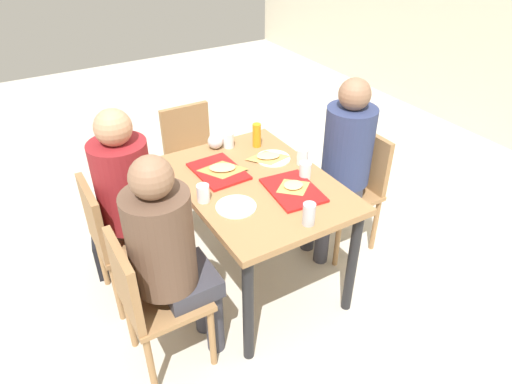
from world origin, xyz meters
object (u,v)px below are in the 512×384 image
person_in_red (132,193)px  plastic_cup_d (305,170)px  tray_red_far (293,190)px  plastic_cup_c (228,140)px  main_table (256,196)px  soda_can (309,214)px  person_in_brown_jacket (169,249)px  plastic_cup_a (302,157)px  handbag (107,249)px  chair_left_end (192,154)px  paper_plate_center (273,158)px  chair_far_side (355,182)px  plastic_cup_b (203,193)px  pizza_slice_c (268,157)px  pizza_slice_b (293,186)px  foil_bundle (215,141)px  person_far_side (343,156)px  chair_near_right (148,296)px  pizza_slice_a (222,168)px  chair_near_left (115,234)px  tray_red_near (218,171)px  paper_plate_near_edge (236,207)px  condiment_bottle (257,135)px

person_in_red → plastic_cup_d: person_in_red is taller
tray_red_far → plastic_cup_c: 0.66m
main_table → soda_can: 0.52m
person_in_brown_jacket → soda_can: (0.20, 0.68, 0.08)m
plastic_cup_a → handbag: (-0.61, -1.16, -0.68)m
tray_red_far → chair_left_end: bearing=-173.9°
tray_red_far → paper_plate_center: tray_red_far is taller
chair_far_side → handbag: chair_far_side is taller
plastic_cup_b → plastic_cup_c: bearing=139.7°
pizza_slice_c → plastic_cup_c: plastic_cup_c is taller
chair_far_side → pizza_slice_b: bearing=-74.3°
main_table → foil_bundle: (-0.49, -0.02, 0.15)m
person_far_side → chair_near_right: bearing=-78.8°
pizza_slice_b → plastic_cup_d: bearing=118.2°
plastic_cup_c → foil_bundle: same height
person_in_red → tray_red_far: person_in_red is taller
tray_red_far → paper_plate_center: bearing=164.5°
chair_left_end → soda_can: 1.48m
plastic_cup_b → foil_bundle: 0.61m
chair_left_end → pizza_slice_a: size_ratio=3.16×
person_far_side → paper_plate_center: (-0.17, -0.43, 0.03)m
person_in_red → handbag: (-0.35, -0.16, -0.61)m
chair_left_end → plastic_cup_b: 1.09m
plastic_cup_a → foil_bundle: bearing=-141.0°
chair_left_end → plastic_cup_a: size_ratio=8.58×
pizza_slice_a → plastic_cup_d: plastic_cup_d is taller
chair_near_left → tray_red_near: (0.09, 0.65, 0.28)m
person_far_side → soda_can: (0.49, -0.64, 0.08)m
chair_near_right → plastic_cup_a: bearing=105.4°
person_far_side → tray_red_near: (-0.20, -0.80, 0.03)m
handbag → pizza_slice_a: bearing=57.3°
person_far_side → plastic_cup_b: bearing=-88.4°
chair_far_side → person_in_red: size_ratio=0.68×
soda_can → main_table: bearing=-177.6°
pizza_slice_b → chair_near_left: bearing=-116.9°
tray_red_far → paper_plate_near_edge: size_ratio=1.64×
plastic_cup_d → chair_near_right: bearing=-80.8°
pizza_slice_c → plastic_cup_d: plastic_cup_d is taller
paper_plate_center → handbag: (-0.46, -1.04, -0.64)m
person_in_red → condiment_bottle: (-0.09, 0.88, 0.10)m
chair_far_side → plastic_cup_a: plastic_cup_a is taller
pizza_slice_b → plastic_cup_c: (-0.64, -0.07, 0.03)m
plastic_cup_b → person_far_side: bearing=91.6°
pizza_slice_b → handbag: pizza_slice_b is taller
foil_bundle → handbag: (-0.15, -0.79, -0.68)m
person_in_red → tray_red_far: size_ratio=3.52×
paper_plate_center → person_far_side: bearing=68.1°
person_in_red → paper_plate_center: person_in_red is taller
chair_near_right → plastic_cup_b: plastic_cup_b is taller
chair_far_side → plastic_cup_a: bearing=-93.7°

